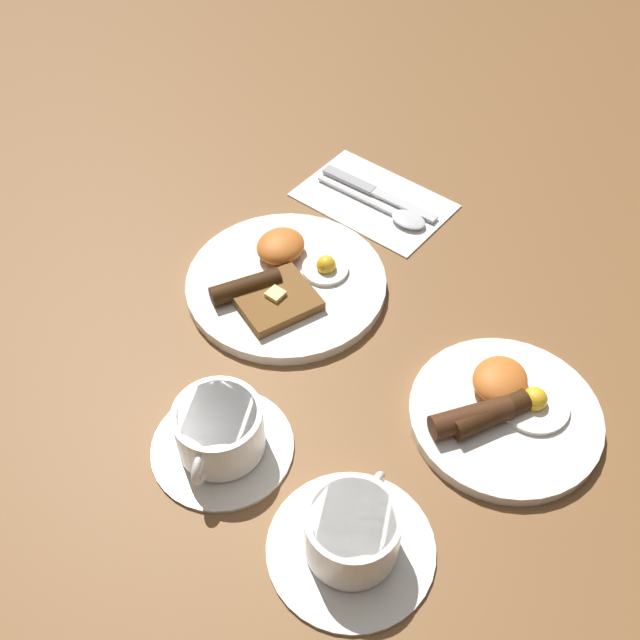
{
  "coord_description": "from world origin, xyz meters",
  "views": [
    {
      "loc": [
        0.53,
        0.42,
        0.71
      ],
      "look_at": [
        0.04,
        0.08,
        0.03
      ],
      "focal_mm": 42.0,
      "sensor_mm": 36.0,
      "label": 1
    }
  ],
  "objects_px": {
    "teacup_near": "(220,434)",
    "knife": "(372,190)",
    "breakfast_plate_near": "(284,281)",
    "spoon": "(398,214)",
    "breakfast_plate_far": "(503,410)",
    "teacup_far": "(352,535)"
  },
  "relations": [
    {
      "from": "breakfast_plate_near",
      "to": "breakfast_plate_far",
      "type": "distance_m",
      "value": 0.32
    },
    {
      "from": "teacup_far",
      "to": "spoon",
      "type": "distance_m",
      "value": 0.5
    },
    {
      "from": "teacup_near",
      "to": "spoon",
      "type": "height_order",
      "value": "teacup_near"
    },
    {
      "from": "breakfast_plate_far",
      "to": "teacup_far",
      "type": "distance_m",
      "value": 0.23
    },
    {
      "from": "breakfast_plate_near",
      "to": "knife",
      "type": "distance_m",
      "value": 0.23
    },
    {
      "from": "knife",
      "to": "teacup_far",
      "type": "bearing_deg",
      "value": -57.77
    },
    {
      "from": "breakfast_plate_far",
      "to": "teacup_far",
      "type": "xyz_separation_m",
      "value": [
        0.23,
        -0.05,
        0.02
      ]
    },
    {
      "from": "breakfast_plate_far",
      "to": "teacup_near",
      "type": "distance_m",
      "value": 0.31
    },
    {
      "from": "breakfast_plate_far",
      "to": "breakfast_plate_near",
      "type": "bearing_deg",
      "value": -94.04
    },
    {
      "from": "breakfast_plate_far",
      "to": "teacup_far",
      "type": "relative_size",
      "value": 1.28
    },
    {
      "from": "teacup_far",
      "to": "breakfast_plate_far",
      "type": "bearing_deg",
      "value": 166.95
    },
    {
      "from": "breakfast_plate_near",
      "to": "teacup_near",
      "type": "distance_m",
      "value": 0.25
    },
    {
      "from": "spoon",
      "to": "breakfast_plate_far",
      "type": "bearing_deg",
      "value": -36.98
    },
    {
      "from": "knife",
      "to": "breakfast_plate_far",
      "type": "bearing_deg",
      "value": -35.08
    },
    {
      "from": "breakfast_plate_near",
      "to": "teacup_near",
      "type": "xyz_separation_m",
      "value": [
        0.23,
        0.09,
        0.02
      ]
    },
    {
      "from": "breakfast_plate_near",
      "to": "spoon",
      "type": "distance_m",
      "value": 0.21
    },
    {
      "from": "teacup_near",
      "to": "knife",
      "type": "bearing_deg",
      "value": -167.81
    },
    {
      "from": "breakfast_plate_far",
      "to": "knife",
      "type": "xyz_separation_m",
      "value": [
        -0.25,
        -0.33,
        -0.01
      ]
    },
    {
      "from": "breakfast_plate_far",
      "to": "teacup_near",
      "type": "height_order",
      "value": "teacup_near"
    },
    {
      "from": "teacup_near",
      "to": "teacup_far",
      "type": "bearing_deg",
      "value": 85.25
    },
    {
      "from": "teacup_far",
      "to": "spoon",
      "type": "relative_size",
      "value": 0.91
    },
    {
      "from": "breakfast_plate_far",
      "to": "knife",
      "type": "relative_size",
      "value": 1.11
    }
  ]
}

